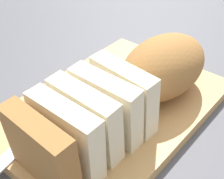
{
  "coord_description": "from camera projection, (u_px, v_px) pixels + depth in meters",
  "views": [
    {
      "loc": [
        0.32,
        0.25,
        0.35
      ],
      "look_at": [
        0.0,
        0.0,
        0.05
      ],
      "focal_mm": 51.31,
      "sensor_mm": 36.0,
      "label": 1
    }
  ],
  "objects": [
    {
      "name": "ground_plane",
      "position": [
        112.0,
        113.0,
        0.54
      ],
      "size": [
        3.0,
        3.0,
        0.0
      ],
      "primitive_type": "plane",
      "color": "#4C4C51"
    },
    {
      "name": "cutting_board",
      "position": [
        112.0,
        108.0,
        0.53
      ],
      "size": [
        0.39,
        0.27,
        0.02
      ],
      "primitive_type": "cube",
      "rotation": [
        0.0,
        0.0,
        -0.04
      ],
      "color": "tan",
      "rests_on": "ground_plane"
    },
    {
      "name": "bread_loaf",
      "position": [
        134.0,
        87.0,
        0.48
      ],
      "size": [
        0.36,
        0.14,
        0.1
      ],
      "rotation": [
        0.0,
        0.0,
        -0.09
      ],
      "color": "#996633",
      "rests_on": "cutting_board"
    },
    {
      "name": "bread_knife",
      "position": [
        68.0,
        98.0,
        0.52
      ],
      "size": [
        0.27,
        0.06,
        0.02
      ],
      "rotation": [
        0.0,
        0.0,
        0.14
      ],
      "color": "silver",
      "rests_on": "cutting_board"
    },
    {
      "name": "crumb_near_knife",
      "position": [
        117.0,
        103.0,
        0.52
      ],
      "size": [
        0.0,
        0.0,
        0.0
      ],
      "primitive_type": "sphere",
      "color": "tan",
      "rests_on": "cutting_board"
    },
    {
      "name": "crumb_near_loaf",
      "position": [
        119.0,
        111.0,
        0.5
      ],
      "size": [
        0.01,
        0.01,
        0.01
      ],
      "primitive_type": "sphere",
      "color": "tan",
      "rests_on": "cutting_board"
    },
    {
      "name": "crumb_stray_left",
      "position": [
        107.0,
        85.0,
        0.56
      ],
      "size": [
        0.01,
        0.01,
        0.01
      ],
      "primitive_type": "sphere",
      "color": "tan",
      "rests_on": "cutting_board"
    }
  ]
}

